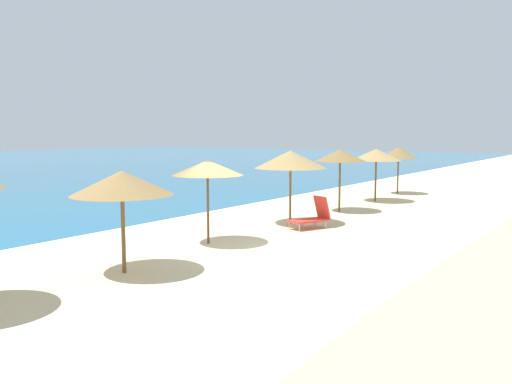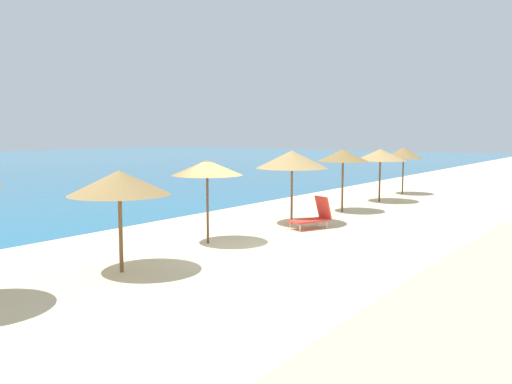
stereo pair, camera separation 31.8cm
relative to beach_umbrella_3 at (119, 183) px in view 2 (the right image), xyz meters
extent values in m
plane|color=beige|center=(3.83, -0.59, -2.19)|extent=(160.00, 160.00, 0.00)
cylinder|color=brown|center=(0.00, 0.00, -1.16)|extent=(0.10, 0.10, 2.05)
cone|color=olive|center=(0.00, 0.00, 0.01)|extent=(2.46, 2.46, 0.59)
cylinder|color=brown|center=(3.79, 0.53, -1.06)|extent=(0.07, 0.07, 2.25)
cone|color=olive|center=(3.79, 0.53, 0.14)|extent=(2.15, 2.15, 0.46)
cylinder|color=brown|center=(8.25, 0.32, -1.07)|extent=(0.08, 0.08, 2.23)
cone|color=#9E7F4C|center=(8.25, 0.32, 0.22)|extent=(2.65, 2.65, 0.65)
cylinder|color=brown|center=(12.16, 0.23, -1.03)|extent=(0.09, 0.09, 2.31)
cone|color=olive|center=(12.16, 0.23, 0.23)|extent=(2.17, 2.17, 0.51)
cylinder|color=brown|center=(16.29, 0.30, -1.10)|extent=(0.09, 0.09, 2.16)
cone|color=#9E7F4C|center=(16.29, 0.30, 0.11)|extent=(2.49, 2.49, 0.57)
cylinder|color=brown|center=(20.08, 0.56, -1.13)|extent=(0.08, 0.08, 2.12)
cone|color=olive|center=(20.08, 0.56, 0.09)|extent=(2.10, 2.10, 0.61)
cube|color=red|center=(7.74, -0.72, -1.89)|extent=(1.53, 1.13, 0.07)
cube|color=red|center=(8.34, -0.96, -1.47)|extent=(0.51, 0.73, 0.82)
cylinder|color=silver|center=(7.29, -0.24, -2.06)|extent=(0.04, 0.04, 0.26)
cylinder|color=silver|center=(7.08, -0.76, -2.06)|extent=(0.04, 0.04, 0.26)
cylinder|color=silver|center=(8.39, -0.67, -2.06)|extent=(0.04, 0.04, 0.26)
cylinder|color=silver|center=(8.18, -1.20, -2.06)|extent=(0.04, 0.04, 0.26)
camera|label=1|loc=(-8.55, -9.89, 1.21)|focal=37.50mm
camera|label=2|loc=(-8.36, -10.15, 1.21)|focal=37.50mm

